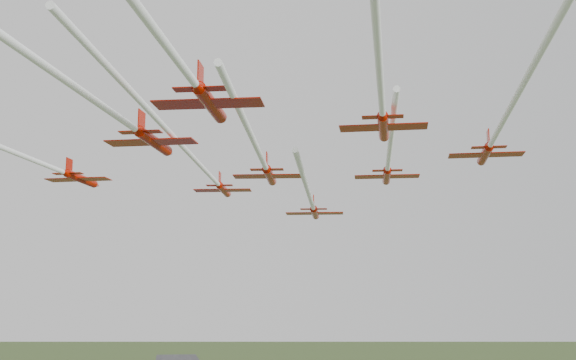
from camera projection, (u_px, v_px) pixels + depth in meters
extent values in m
cylinder|color=#A10F00|center=(315.00, 213.00, 112.52)|extent=(3.12, 8.54, 1.10)
cone|color=#A10F00|center=(316.00, 217.00, 117.59)|extent=(1.50, 2.02, 1.10)
cone|color=#A10F00|center=(313.00, 208.00, 107.75)|extent=(1.26, 1.41, 1.00)
ellipsoid|color=black|center=(315.00, 212.00, 114.56)|extent=(0.64, 1.03, 0.32)
cube|color=#A10F00|center=(315.00, 213.00, 111.69)|extent=(9.19, 4.65, 0.10)
cube|color=#A10F00|center=(314.00, 209.00, 108.69)|extent=(4.18, 2.13, 0.08)
cube|color=#A10F00|center=(314.00, 202.00, 109.08)|extent=(0.53, 1.78, 2.01)
cylinder|color=silver|center=(306.00, 185.00, 87.69)|extent=(10.15, 38.75, 0.60)
cylinder|color=#A10F00|center=(224.00, 190.00, 101.67)|extent=(2.72, 7.68, 0.99)
cone|color=#A10F00|center=(228.00, 195.00, 106.23)|extent=(1.34, 1.81, 0.99)
cone|color=#A10F00|center=(219.00, 184.00, 97.38)|extent=(1.12, 1.26, 0.90)
ellipsoid|color=black|center=(226.00, 189.00, 103.51)|extent=(0.56, 0.92, 0.29)
cube|color=#A10F00|center=(223.00, 190.00, 100.93)|extent=(8.25, 4.10, 0.09)
cube|color=#A10F00|center=(220.00, 185.00, 98.22)|extent=(3.76, 1.88, 0.07)
cube|color=#A10F00|center=(220.00, 179.00, 98.58)|extent=(0.46, 1.60, 1.80)
cylinder|color=silver|center=(169.00, 132.00, 68.48)|extent=(13.78, 56.46, 0.54)
cylinder|color=#A10F00|center=(387.00, 176.00, 98.34)|extent=(3.34, 8.34, 1.08)
cone|color=#A10F00|center=(386.00, 182.00, 103.30)|extent=(1.53, 2.00, 1.08)
cone|color=#A10F00|center=(387.00, 169.00, 93.67)|extent=(1.27, 1.41, 0.98)
ellipsoid|color=black|center=(386.00, 176.00, 100.34)|extent=(0.65, 1.01, 0.32)
cube|color=#A10F00|center=(387.00, 177.00, 97.53)|extent=(9.04, 4.85, 0.10)
cube|color=#A10F00|center=(387.00, 171.00, 94.59)|extent=(4.11, 2.22, 0.08)
cube|color=#A10F00|center=(387.00, 163.00, 94.97)|extent=(0.58, 1.73, 1.97)
cylinder|color=silver|center=(391.00, 138.00, 76.32)|extent=(10.03, 33.23, 0.59)
cylinder|color=#A10F00|center=(81.00, 179.00, 90.18)|extent=(3.42, 7.59, 0.99)
cone|color=#A10F00|center=(97.00, 185.00, 94.70)|extent=(1.47, 1.86, 0.99)
cone|color=#A10F00|center=(65.00, 172.00, 85.92)|extent=(1.21, 1.32, 0.90)
ellipsoid|color=black|center=(87.00, 178.00, 91.99)|extent=(0.64, 0.94, 0.29)
cube|color=#A10F00|center=(78.00, 180.00, 89.43)|extent=(8.29, 4.79, 0.09)
cube|color=#A10F00|center=(68.00, 174.00, 86.75)|extent=(3.77, 2.19, 0.07)
cube|color=#A10F00|center=(69.00, 166.00, 87.11)|extent=(0.61, 1.57, 1.81)
cylinder|color=#A10F00|center=(270.00, 176.00, 82.35)|extent=(2.69, 7.77, 1.00)
cone|color=#A10F00|center=(273.00, 183.00, 86.96)|extent=(1.34, 1.82, 1.00)
cone|color=#A10F00|center=(266.00, 168.00, 78.02)|extent=(1.13, 1.27, 0.91)
ellipsoid|color=black|center=(271.00, 175.00, 84.20)|extent=(0.56, 0.93, 0.29)
cube|color=#A10F00|center=(269.00, 176.00, 81.60)|extent=(8.33, 4.08, 0.09)
cube|color=#A10F00|center=(267.00, 170.00, 78.87)|extent=(3.79, 1.87, 0.07)
cube|color=#A10F00|center=(267.00, 161.00, 79.22)|extent=(0.45, 1.62, 1.82)
cylinder|color=silver|center=(248.00, 129.00, 61.06)|extent=(7.95, 32.79, 0.55)
cylinder|color=#A10F00|center=(485.00, 154.00, 82.70)|extent=(3.50, 7.96, 1.04)
cone|color=#A10F00|center=(480.00, 163.00, 87.44)|extent=(1.52, 1.94, 1.04)
cone|color=#A10F00|center=(490.00, 145.00, 78.25)|extent=(1.25, 1.37, 0.95)
ellipsoid|color=black|center=(483.00, 155.00, 84.61)|extent=(0.66, 0.98, 0.30)
cube|color=#A10F00|center=(486.00, 155.00, 81.93)|extent=(8.67, 4.93, 0.09)
cube|color=#A10F00|center=(489.00, 147.00, 79.12)|extent=(3.95, 2.26, 0.08)
cube|color=#A10F00|center=(488.00, 138.00, 79.49)|extent=(0.62, 1.65, 1.89)
cylinder|color=silver|center=(527.00, 77.00, 55.03)|extent=(15.13, 44.52, 0.57)
cylinder|color=#A10F00|center=(154.00, 142.00, 70.29)|extent=(3.59, 8.32, 1.09)
cone|color=#A10F00|center=(170.00, 153.00, 75.24)|extent=(1.58, 2.02, 1.09)
cone|color=#A10F00|center=(137.00, 130.00, 65.63)|extent=(1.30, 1.43, 0.99)
ellipsoid|color=black|center=(161.00, 142.00, 72.28)|extent=(0.68, 1.02, 0.32)
cube|color=#A10F00|center=(151.00, 142.00, 69.48)|extent=(9.06, 5.09, 0.10)
cube|color=#A10F00|center=(140.00, 132.00, 66.54)|extent=(4.12, 2.33, 0.08)
cube|color=#A10F00|center=(142.00, 121.00, 66.93)|extent=(0.64, 1.72, 1.97)
cylinder|color=#A10F00|center=(383.00, 127.00, 67.64)|extent=(3.36, 7.76, 1.01)
cone|color=#A10F00|center=(384.00, 139.00, 72.25)|extent=(1.47, 1.89, 1.01)
cone|color=#A10F00|center=(383.00, 114.00, 63.29)|extent=(1.22, 1.33, 0.92)
ellipsoid|color=black|center=(384.00, 128.00, 69.50)|extent=(0.64, 0.95, 0.29)
cube|color=#A10F00|center=(383.00, 127.00, 66.88)|extent=(8.45, 4.76, 0.09)
cube|color=#A10F00|center=(383.00, 117.00, 64.14)|extent=(3.85, 2.18, 0.07)
cube|color=#A10F00|center=(382.00, 107.00, 64.50)|extent=(0.60, 1.61, 1.84)
cylinder|color=#A10F00|center=(210.00, 104.00, 53.42)|extent=(3.04, 7.77, 1.01)
cone|color=#A10F00|center=(223.00, 120.00, 58.04)|extent=(1.41, 1.86, 1.01)
cone|color=#A10F00|center=(197.00, 85.00, 49.08)|extent=(1.17, 1.30, 0.92)
ellipsoid|color=black|center=(215.00, 106.00, 55.28)|extent=(0.60, 0.94, 0.29)
cube|color=#A10F00|center=(208.00, 104.00, 52.67)|extent=(8.40, 4.44, 0.09)
cube|color=#A10F00|center=(200.00, 89.00, 49.93)|extent=(3.82, 2.03, 0.07)
cube|color=#A10F00|center=(200.00, 76.00, 50.29)|extent=(0.53, 1.61, 1.83)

